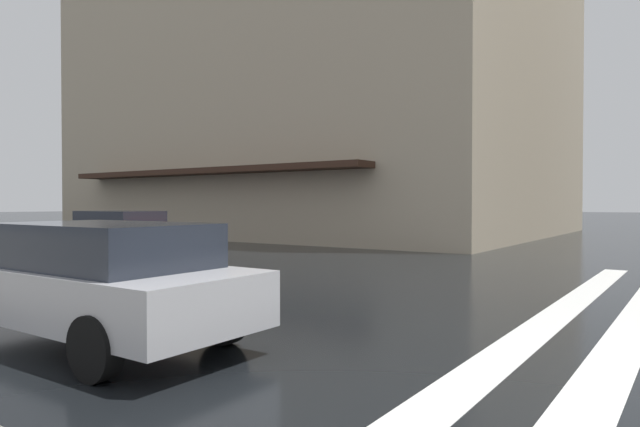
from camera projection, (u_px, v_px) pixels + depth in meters
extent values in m
cube|color=silver|center=(636.00, 321.00, 7.72)|extent=(13.00, 0.50, 0.01)
cube|color=silver|center=(559.00, 313.00, 8.29)|extent=(13.00, 0.50, 0.01)
cube|color=tan|center=(334.00, 84.00, 32.26)|extent=(19.53, 23.34, 17.11)
cube|color=#382319|center=(201.00, 172.00, 23.83)|extent=(1.20, 16.34, 0.24)
cube|color=#B7B7BC|center=(95.00, 292.00, 6.48)|extent=(1.75, 4.10, 0.60)
cube|color=#232833|center=(103.00, 245.00, 6.38)|extent=(1.54, 2.46, 0.50)
cylinder|color=black|center=(96.00, 297.00, 7.87)|extent=(0.20, 0.62, 0.62)
cylinder|color=black|center=(95.00, 348.00, 5.09)|extent=(0.20, 0.62, 0.62)
cylinder|color=black|center=(223.00, 318.00, 6.45)|extent=(0.20, 0.62, 0.62)
cube|color=maroon|center=(123.00, 238.00, 16.64)|extent=(1.75, 4.10, 0.60)
cube|color=#232833|center=(120.00, 219.00, 16.72)|extent=(1.54, 2.46, 0.50)
cylinder|color=black|center=(173.00, 248.00, 16.62)|extent=(0.20, 0.62, 0.62)
cylinder|color=black|center=(125.00, 252.00, 15.26)|extent=(0.20, 0.62, 0.62)
cylinder|color=black|center=(121.00, 244.00, 18.04)|extent=(0.20, 0.62, 0.62)
cylinder|color=black|center=(74.00, 248.00, 16.68)|extent=(0.20, 0.62, 0.62)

